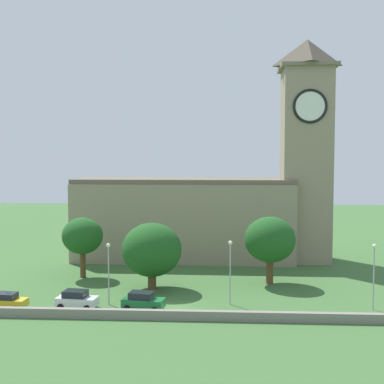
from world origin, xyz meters
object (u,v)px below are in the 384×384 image
(church, at_px, (219,199))
(streetlamp_west_mid, at_px, (108,263))
(car_green, at_px, (143,301))
(car_white, at_px, (77,299))
(car_yellow, at_px, (7,301))
(tree_riverside_east, at_px, (82,236))
(streetlamp_central, at_px, (230,262))
(tree_churchyard, at_px, (152,250))
(streetlamp_east_mid, at_px, (374,266))
(tree_by_tower, at_px, (270,240))

(church, distance_m, streetlamp_west_mid, 27.98)
(car_green, bearing_deg, car_white, 178.72)
(car_yellow, height_order, car_white, car_white)
(church, distance_m, tree_riverside_east, 22.12)
(car_yellow, xyz_separation_m, streetlamp_west_mid, (10.20, 2.25, 3.59))
(streetlamp_central, bearing_deg, tree_churchyard, 147.38)
(streetlamp_west_mid, bearing_deg, tree_churchyard, 60.54)
(streetlamp_central, height_order, streetlamp_east_mid, streetlamp_central)
(church, xyz_separation_m, tree_churchyard, (-7.72, -18.48, -4.49))
(car_yellow, distance_m, tree_churchyard, 16.94)
(streetlamp_central, height_order, tree_by_tower, tree_by_tower)
(car_yellow, relative_size, tree_by_tower, 0.50)
(church, xyz_separation_m, car_green, (-7.52, -26.89, -8.25))
(car_green, bearing_deg, tree_churchyard, 91.35)
(car_green, height_order, tree_riverside_east, tree_riverside_east)
(car_white, relative_size, car_green, 0.97)
(streetlamp_east_mid, height_order, tree_riverside_east, tree_riverside_east)
(church, bearing_deg, tree_by_tower, -66.81)
(streetlamp_west_mid, xyz_separation_m, tree_churchyard, (3.73, 6.60, 0.27))
(car_green, distance_m, tree_churchyard, 9.22)
(car_green, relative_size, streetlamp_east_mid, 0.66)
(streetlamp_west_mid, bearing_deg, church, 65.46)
(church, height_order, car_yellow, church)
(car_yellow, distance_m, streetlamp_central, 23.56)
(car_green, xyz_separation_m, tree_churchyard, (-0.20, 8.41, 3.77))
(car_white, height_order, tree_by_tower, tree_by_tower)
(car_green, xyz_separation_m, tree_by_tower, (13.96, 11.88, 4.53))
(car_green, relative_size, streetlamp_central, 0.66)
(church, distance_m, tree_churchyard, 20.52)
(car_white, height_order, tree_riverside_east, tree_riverside_east)
(car_green, distance_m, streetlamp_west_mid, 5.56)
(car_yellow, height_order, tree_riverside_east, tree_riverside_east)
(church, relative_size, car_green, 8.63)
(car_green, distance_m, tree_riverside_east, 17.67)
(tree_churchyard, bearing_deg, car_yellow, -147.56)
(church, height_order, streetlamp_west_mid, church)
(church, bearing_deg, car_green, -105.63)
(tree_churchyard, distance_m, tree_by_tower, 14.59)
(streetlamp_west_mid, bearing_deg, car_green, -24.80)
(car_white, distance_m, streetlamp_west_mid, 4.89)
(car_yellow, xyz_separation_m, car_white, (7.19, 0.59, 0.11))
(car_yellow, xyz_separation_m, tree_riverside_east, (4.15, 14.33, 4.56))
(church, xyz_separation_m, car_white, (-14.45, -26.74, -8.24))
(car_green, bearing_deg, church, 74.37)
(church, relative_size, tree_riverside_east, 4.96)
(car_green, distance_m, streetlamp_east_mid, 23.92)
(church, height_order, tree_riverside_east, church)
(car_yellow, height_order, tree_churchyard, tree_churchyard)
(streetlamp_west_mid, bearing_deg, car_yellow, -167.56)
(car_white, xyz_separation_m, streetlamp_east_mid, (30.53, 1.31, 3.62))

